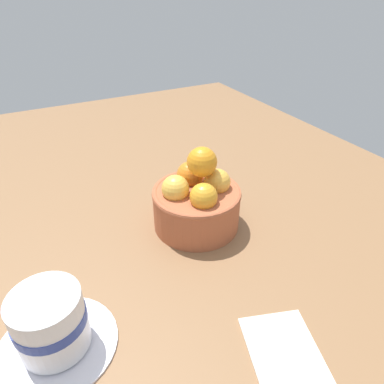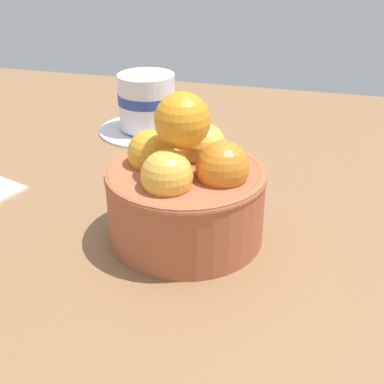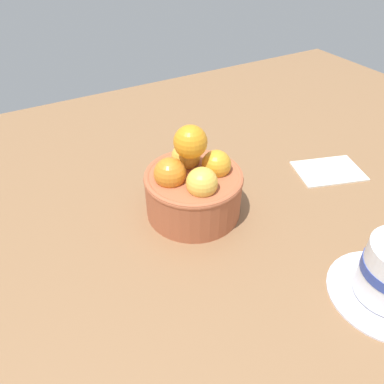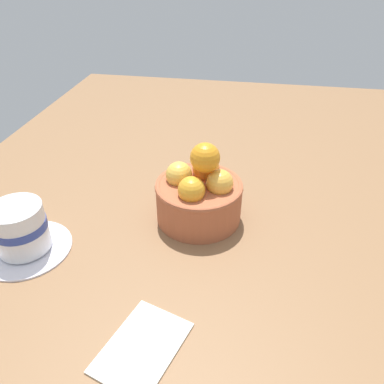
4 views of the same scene
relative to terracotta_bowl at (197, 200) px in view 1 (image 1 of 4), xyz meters
The scene contains 4 objects.
ground_plane 6.88cm from the terracotta_bowl, 44.64° to the right, with size 147.68×99.00×4.10cm, color brown.
terracotta_bowl is the anchor object (origin of this frame).
coffee_cup 27.64cm from the terracotta_bowl, 63.11° to the right, with size 13.46×13.46×7.95cm.
folded_napkin 26.23cm from the terracotta_bowl, ahead, with size 11.19×7.76×0.60cm, color white.
Camera 1 is at (40.61, -22.10, 36.03)cm, focal length 32.37 mm.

